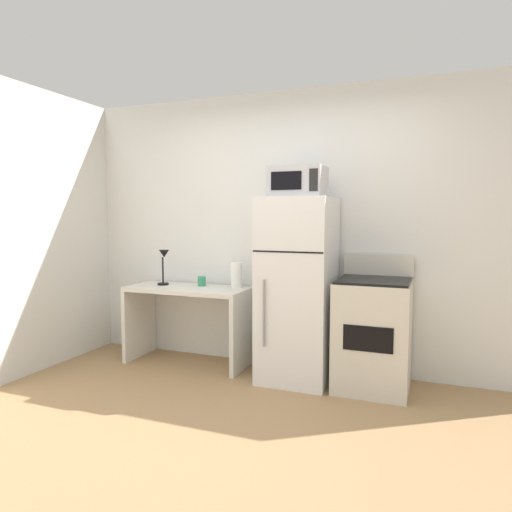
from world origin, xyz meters
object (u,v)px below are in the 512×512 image
object	(u,v)px
paper_towel_roll	(236,275)
coffee_mug	(202,281)
refrigerator	(298,289)
microwave	(298,182)
desk_lamp	(164,261)
desk	(188,310)
oven_range	(373,333)

from	to	relation	value
paper_towel_roll	coffee_mug	xyz separation A→B (m)	(-0.36, -0.03, -0.07)
refrigerator	microwave	bearing A→B (deg)	-89.68
desk_lamp	microwave	distance (m)	1.58
desk	paper_towel_roll	xyz separation A→B (m)	(0.45, 0.14, 0.34)
desk	paper_towel_roll	bearing A→B (deg)	16.87
coffee_mug	refrigerator	xyz separation A→B (m)	(1.02, -0.15, 0.00)
paper_towel_roll	oven_range	bearing A→B (deg)	-7.47
desk	coffee_mug	bearing A→B (deg)	48.16
microwave	paper_towel_roll	bearing A→B (deg)	162.67
paper_towel_roll	microwave	bearing A→B (deg)	-17.33
refrigerator	microwave	distance (m)	0.93
desk_lamp	paper_towel_roll	size ratio (longest dim) A/B	1.47
desk	desk_lamp	size ratio (longest dim) A/B	3.37
desk	oven_range	xyz separation A→B (m)	(1.76, -0.03, -0.06)
refrigerator	oven_range	size ratio (longest dim) A/B	1.45
desk_lamp	oven_range	distance (m)	2.11
paper_towel_roll	coffee_mug	distance (m)	0.37
paper_towel_roll	desk_lamp	bearing A→B (deg)	-170.83
desk_lamp	oven_range	xyz separation A→B (m)	(2.05, -0.05, -0.52)
oven_range	coffee_mug	bearing A→B (deg)	175.20
desk	oven_range	world-z (taller)	oven_range
desk_lamp	oven_range	size ratio (longest dim) A/B	0.32
desk_lamp	coffee_mug	size ratio (longest dim) A/B	3.72
desk_lamp	paper_towel_roll	bearing A→B (deg)	9.17
desk_lamp	oven_range	bearing A→B (deg)	-1.49
desk	refrigerator	xyz separation A→B (m)	(1.12, -0.05, 0.27)
microwave	desk	bearing A→B (deg)	176.44
refrigerator	microwave	xyz separation A→B (m)	(0.00, -0.02, 0.93)
microwave	oven_range	world-z (taller)	microwave
microwave	desk_lamp	bearing A→B (deg)	176.39
microwave	oven_range	bearing A→B (deg)	3.11
paper_towel_roll	refrigerator	size ratio (longest dim) A/B	0.15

